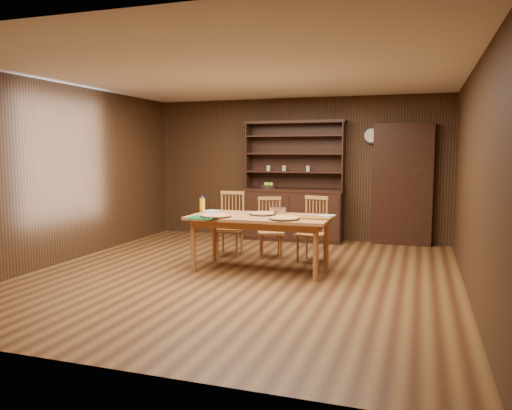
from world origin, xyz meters
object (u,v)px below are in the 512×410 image
(dining_table, at_px, (261,222))
(china_hutch, at_px, (293,208))
(chair_center, at_px, (270,225))
(juice_bottle, at_px, (202,204))
(chair_left, at_px, (231,221))
(chair_right, at_px, (314,227))

(dining_table, bearing_deg, china_hutch, 93.39)
(dining_table, height_order, chair_center, chair_center)
(china_hutch, relative_size, dining_table, 1.13)
(chair_center, bearing_deg, juice_bottle, -168.14)
(chair_center, bearing_deg, dining_table, -105.94)
(chair_left, xyz_separation_m, chair_right, (1.33, -0.06, -0.02))
(chair_left, distance_m, chair_right, 1.34)
(china_hutch, height_order, chair_center, china_hutch)
(chair_center, xyz_separation_m, juice_bottle, (-0.86, -0.62, 0.36))
(china_hutch, height_order, dining_table, china_hutch)
(chair_left, bearing_deg, dining_table, -52.59)
(chair_right, bearing_deg, chair_left, -167.54)
(china_hutch, xyz_separation_m, chair_center, (0.02, -1.53, -0.11))
(chair_center, relative_size, juice_bottle, 4.24)
(china_hutch, relative_size, juice_bottle, 9.99)
(china_hutch, distance_m, chair_left, 1.68)
(china_hutch, relative_size, chair_left, 2.18)
(dining_table, bearing_deg, chair_left, 132.12)
(dining_table, xyz_separation_m, chair_left, (-0.76, 0.84, -0.14))
(dining_table, distance_m, chair_center, 0.90)
(china_hutch, bearing_deg, chair_center, -89.36)
(dining_table, bearing_deg, chair_center, 98.18)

